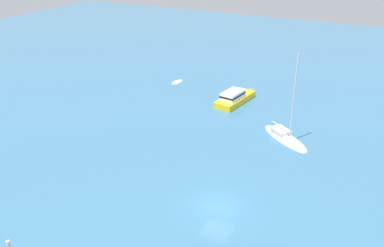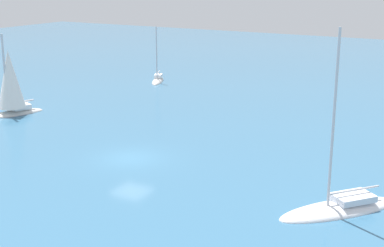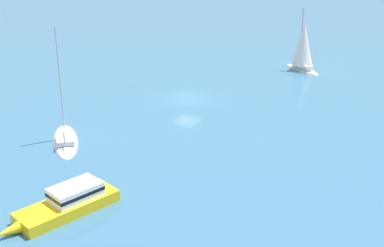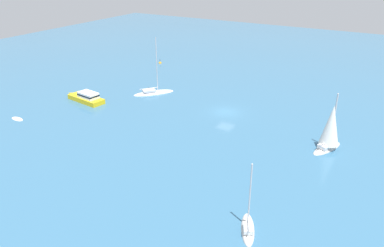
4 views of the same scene
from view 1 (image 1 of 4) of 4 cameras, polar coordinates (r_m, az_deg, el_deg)
name	(u,v)px [view 1 (image 1 of 4)]	position (r m, az deg, el deg)	size (l,w,h in m)	color
ground_plane	(218,207)	(36.48, 3.52, -11.08)	(163.09, 163.09, 0.00)	teal
launch	(235,97)	(57.04, 5.79, 3.51)	(3.43, 8.75, 1.74)	yellow
sloop	(285,138)	(48.32, 12.35, -1.85)	(7.02, 6.19, 10.34)	white
rib	(177,82)	(64.64, -2.01, 5.57)	(1.27, 2.49, 0.34)	silver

